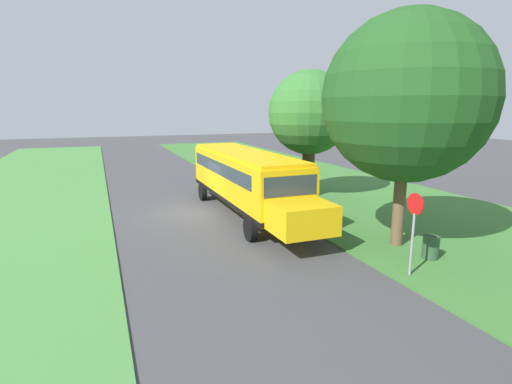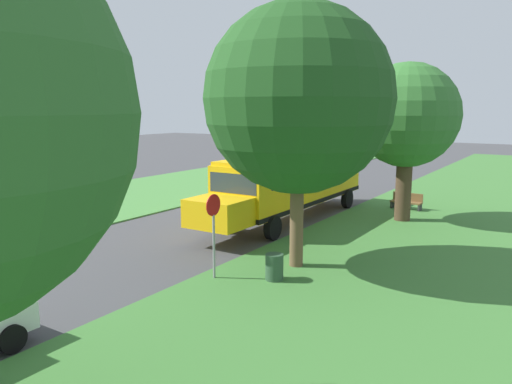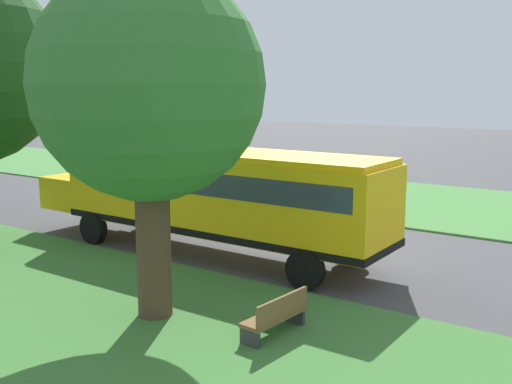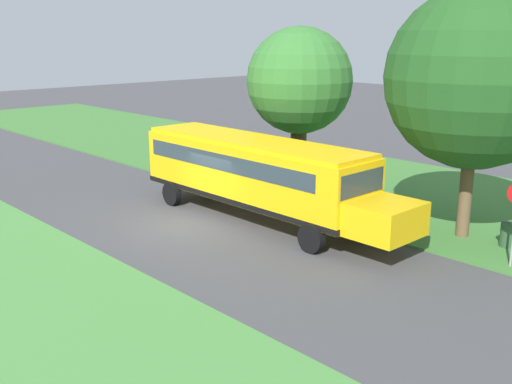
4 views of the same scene
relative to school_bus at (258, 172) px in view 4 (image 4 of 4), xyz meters
name	(u,v)px [view 4 (image 4 of 4)]	position (x,y,z in m)	size (l,w,h in m)	color
ground_plane	(188,224)	(2.40, -1.34, -1.92)	(120.00, 120.00, 0.00)	#424244
grass_verge	(350,181)	(-7.60, -1.34, -1.88)	(12.00, 80.00, 0.08)	#3D7533
school_bus	(258,172)	(0.00, 0.00, 0.00)	(2.84, 12.42, 3.16)	yellow
oak_tree_beside_bus	(300,81)	(-4.83, -2.32, 3.08)	(4.81, 4.81, 7.43)	#4C3826
oak_tree_roadside_mid	(477,74)	(-3.96, 6.54, 3.84)	(6.13, 6.13, 8.71)	brown
park_bench	(249,171)	(-4.16, -5.00, -1.45)	(1.63, 0.62, 0.92)	brown
trash_bin	(508,236)	(-3.89, 8.24, -1.47)	(0.56, 0.56, 0.90)	#2D4C33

